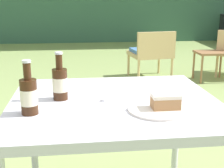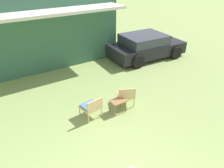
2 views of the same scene
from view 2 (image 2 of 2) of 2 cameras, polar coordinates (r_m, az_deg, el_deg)
The scene contains 4 objects.
parked_car at distance 11.73m, azimuth 8.76°, elevation 9.76°, with size 3.99×2.31×1.23m.
wicker_chair_cushioned at distance 7.00m, azimuth -5.40°, elevation -5.77°, with size 0.65×0.62×0.74m.
wicker_chair_plain at distance 7.58m, azimuth 3.69°, elevation -2.73°, with size 0.76×0.75×0.74m.
garden_side_table at distance 7.23m, azimuth 1.57°, elevation -4.79°, with size 0.48×0.36×0.44m.
Camera 2 is at (-1.56, -1.98, 4.39)m, focal length 35.00 mm.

